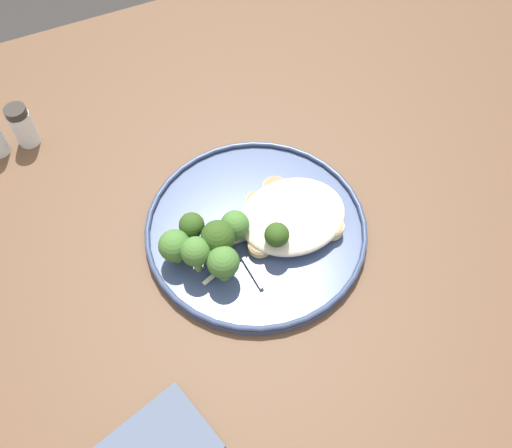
{
  "coord_description": "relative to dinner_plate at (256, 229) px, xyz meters",
  "views": [
    {
      "loc": [
        -0.11,
        -0.38,
        1.37
      ],
      "look_at": [
        0.05,
        -0.02,
        0.76
      ],
      "focal_mm": 39.58,
      "sensor_mm": 36.0,
      "label": 1
    }
  ],
  "objects": [
    {
      "name": "ground",
      "position": [
        -0.05,
        0.02,
        -0.75
      ],
      "size": [
        6.0,
        6.0,
        0.0
      ],
      "primitive_type": "plane",
      "color": "#2D2B28"
    },
    {
      "name": "wooden_dining_table",
      "position": [
        -0.05,
        0.02,
        -0.09
      ],
      "size": [
        1.4,
        1.0,
        0.74
      ],
      "color": "brown",
      "rests_on": "ground"
    },
    {
      "name": "dinner_plate",
      "position": [
        0.0,
        0.0,
        0.0
      ],
      "size": [
        0.29,
        0.29,
        0.02
      ],
      "color": "#38476B",
      "rests_on": "wooden_dining_table"
    },
    {
      "name": "noodle_bed",
      "position": [
        0.05,
        -0.01,
        0.02
      ],
      "size": [
        0.14,
        0.12,
        0.03
      ],
      "color": "beige",
      "rests_on": "dinner_plate"
    },
    {
      "name": "seared_scallop_center_golden",
      "position": [
        0.05,
        0.04,
        0.01
      ],
      "size": [
        0.03,
        0.03,
        0.02
      ],
      "color": "#DBB77A",
      "rests_on": "dinner_plate"
    },
    {
      "name": "seared_scallop_rear_pale",
      "position": [
        0.01,
        0.03,
        0.01
      ],
      "size": [
        0.03,
        0.03,
        0.02
      ],
      "color": "#DBB77A",
      "rests_on": "dinner_plate"
    },
    {
      "name": "seared_scallop_large_seared",
      "position": [
        -0.01,
        -0.03,
        0.01
      ],
      "size": [
        0.03,
        0.03,
        0.01
      ],
      "color": "#DBB77A",
      "rests_on": "dinner_plate"
    },
    {
      "name": "seared_scallop_front_small",
      "position": [
        0.04,
        -0.02,
        0.01
      ],
      "size": [
        0.03,
        0.03,
        0.01
      ],
      "color": "beige",
      "rests_on": "dinner_plate"
    },
    {
      "name": "seared_scallop_tiny_bay",
      "position": [
        0.04,
        -0.0,
        0.01
      ],
      "size": [
        0.03,
        0.03,
        0.01
      ],
      "color": "#E5C689",
      "rests_on": "dinner_plate"
    },
    {
      "name": "seared_scallop_tilted_round",
      "position": [
        0.04,
        0.02,
        0.01
      ],
      "size": [
        0.04,
        0.04,
        0.02
      ],
      "color": "#DBB77A",
      "rests_on": "dinner_plate"
    },
    {
      "name": "seared_scallop_left_edge",
      "position": [
        0.09,
        -0.05,
        0.01
      ],
      "size": [
        0.03,
        0.03,
        0.02
      ],
      "color": "#E5C689",
      "rests_on": "dinner_plate"
    },
    {
      "name": "broccoli_floret_rear_charred",
      "position": [
        -0.08,
        0.02,
        0.04
      ],
      "size": [
        0.03,
        0.03,
        0.05
      ],
      "color": "#89A356",
      "rests_on": "dinner_plate"
    },
    {
      "name": "broccoli_floret_center_pile",
      "position": [
        -0.06,
        -0.02,
        0.04
      ],
      "size": [
        0.04,
        0.04,
        0.06
      ],
      "color": "#7A994C",
      "rests_on": "dinner_plate"
    },
    {
      "name": "broccoli_floret_left_leaning",
      "position": [
        -0.03,
        -0.0,
        0.03
      ],
      "size": [
        0.04,
        0.04,
        0.05
      ],
      "color": "#89A356",
      "rests_on": "dinner_plate"
    },
    {
      "name": "broccoli_floret_front_edge",
      "position": [
        -0.11,
        -0.0,
        0.03
      ],
      "size": [
        0.04,
        0.04,
        0.05
      ],
      "color": "#7A994C",
      "rests_on": "dinner_plate"
    },
    {
      "name": "broccoli_floret_small_sprig",
      "position": [
        -0.06,
        -0.05,
        0.04
      ],
      "size": [
        0.04,
        0.04,
        0.06
      ],
      "color": "#7A994C",
      "rests_on": "dinner_plate"
    },
    {
      "name": "broccoli_floret_beside_noodles",
      "position": [
        0.01,
        -0.04,
        0.04
      ],
      "size": [
        0.03,
        0.03,
        0.05
      ],
      "color": "#7A994C",
      "rests_on": "dinner_plate"
    },
    {
      "name": "broccoli_floret_split_head",
      "position": [
        -0.09,
        -0.02,
        0.04
      ],
      "size": [
        0.04,
        0.04,
        0.06
      ],
      "color": "#89A356",
      "rests_on": "dinner_plate"
    },
    {
      "name": "onion_sliver_long_sliver",
      "position": [
        -0.03,
        -0.06,
        0.01
      ],
      "size": [
        0.01,
        0.05,
        0.0
      ],
      "primitive_type": "cube",
      "rotation": [
        0.0,
        0.0,
        1.64
      ],
      "color": "silver",
      "rests_on": "dinner_plate"
    },
    {
      "name": "onion_sliver_pale_crescent",
      "position": [
        -0.02,
        -0.01,
        0.01
      ],
      "size": [
        0.04,
        0.01,
        0.0
      ],
      "primitive_type": "cube",
      "rotation": [
        0.0,
        0.0,
        3.1
      ],
      "color": "silver",
      "rests_on": "dinner_plate"
    },
    {
      "name": "onion_sliver_short_strip",
      "position": [
        -0.07,
        -0.04,
        0.01
      ],
      "size": [
        0.04,
        0.02,
        0.0
      ],
      "primitive_type": "cube",
      "rotation": [
        0.0,
        0.0,
        3.5
      ],
      "color": "silver",
      "rests_on": "dinner_plate"
    },
    {
      "name": "onion_sliver_curled_piece",
      "position": [
        -0.06,
        -0.01,
        0.01
      ],
      "size": [
        0.03,
        0.05,
        0.0
      ],
      "primitive_type": "cube",
      "rotation": [
        0.0,
        0.0,
        1.06
      ],
      "color": "silver",
      "rests_on": "dinner_plate"
    },
    {
      "name": "pepper_shaker",
      "position": [
        -0.24,
        0.28,
        0.02
      ],
      "size": [
        0.03,
        0.03,
        0.07
      ],
      "color": "white",
      "rests_on": "wooden_dining_table"
    }
  ]
}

